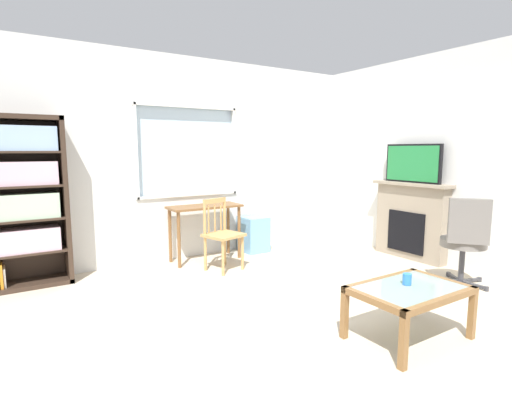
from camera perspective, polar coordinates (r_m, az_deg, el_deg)
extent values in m
cube|color=beige|center=(3.81, 5.44, -15.54)|extent=(6.32, 5.92, 0.02)
cube|color=silver|center=(5.74, -9.81, -2.96)|extent=(5.32, 0.12, 0.87)
cube|color=silver|center=(5.72, -10.30, 17.10)|extent=(5.32, 0.12, 0.65)
cube|color=silver|center=(5.23, -27.46, 6.80)|extent=(1.95, 0.12, 1.24)
cube|color=silver|center=(6.48, 4.03, 7.72)|extent=(1.93, 0.12, 1.24)
cube|color=silver|center=(5.65, -9.99, 7.59)|extent=(1.44, 0.02, 1.24)
cube|color=white|center=(5.63, -9.57, 1.44)|extent=(1.50, 0.06, 0.03)
cube|color=white|center=(5.62, -9.86, 13.75)|extent=(1.50, 0.06, 0.03)
cube|color=white|center=(5.35, -16.86, 7.36)|extent=(0.03, 0.06, 1.24)
cube|color=white|center=(5.91, -3.23, 7.71)|extent=(0.03, 0.06, 1.24)
cube|color=silver|center=(5.61, 28.24, 5.68)|extent=(0.12, 5.12, 2.76)
cube|color=#38281E|center=(5.02, -25.77, 0.63)|extent=(0.05, 0.38, 1.87)
cube|color=#38281E|center=(4.97, -31.36, 10.74)|extent=(0.90, 0.38, 0.05)
cube|color=#38281E|center=(5.18, -29.89, -9.78)|extent=(0.90, 0.38, 0.05)
cube|color=#38281E|center=(5.17, -30.69, 0.49)|extent=(0.90, 0.02, 1.87)
cube|color=#38281E|center=(5.08, -30.17, -5.85)|extent=(0.85, 0.36, 0.02)
cube|color=#38281E|center=(5.02, -30.46, -1.80)|extent=(0.85, 0.36, 0.02)
cube|color=#38281E|center=(4.97, -30.76, 2.35)|extent=(0.85, 0.36, 0.02)
cube|color=#38281E|center=(4.96, -31.06, 6.54)|extent=(0.85, 0.36, 0.02)
cube|color=beige|center=(5.05, -30.08, -4.32)|extent=(0.65, 0.30, 0.25)
cube|color=#B7D6B2|center=(4.99, -30.78, -0.15)|extent=(0.75, 0.28, 0.27)
cube|color=beige|center=(4.96, -30.86, 3.93)|extent=(0.73, 0.28, 0.25)
cube|color=#9EBCDB|center=(4.95, -31.04, 8.21)|extent=(0.73, 0.29, 0.26)
cube|color=orange|center=(5.11, -32.75, -8.39)|extent=(0.03, 0.26, 0.26)
cube|color=white|center=(5.12, -32.42, -8.65)|extent=(0.02, 0.22, 0.21)
cube|color=brown|center=(5.42, -7.37, -0.21)|extent=(0.99, 0.41, 0.03)
cylinder|color=brown|center=(5.17, -11.02, -4.97)|extent=(0.04, 0.04, 0.73)
cylinder|color=brown|center=(5.55, -2.45, -3.94)|extent=(0.04, 0.04, 0.73)
cylinder|color=brown|center=(5.46, -12.24, -4.32)|extent=(0.04, 0.04, 0.73)
cylinder|color=brown|center=(5.82, -4.00, -3.40)|extent=(0.04, 0.04, 0.73)
cube|color=tan|center=(4.98, -4.66, -4.33)|extent=(0.51, 0.50, 0.04)
cylinder|color=tan|center=(4.81, -4.76, -7.64)|extent=(0.04, 0.04, 0.43)
cylinder|color=tan|center=(5.05, -1.96, -6.89)|extent=(0.04, 0.04, 0.43)
cylinder|color=tan|center=(5.04, -7.30, -6.96)|extent=(0.04, 0.04, 0.43)
cylinder|color=tan|center=(5.26, -4.50, -6.28)|extent=(0.04, 0.04, 0.43)
cylinder|color=tan|center=(4.94, -7.39, -1.81)|extent=(0.04, 0.04, 0.45)
cylinder|color=tan|center=(5.17, -4.55, -1.34)|extent=(0.04, 0.04, 0.45)
cube|color=tan|center=(5.03, -5.97, 0.62)|extent=(0.36, 0.13, 0.06)
cylinder|color=tan|center=(4.99, -6.82, -2.06)|extent=(0.02, 0.02, 0.35)
cylinder|color=tan|center=(5.06, -5.94, -1.91)|extent=(0.02, 0.02, 0.35)
cylinder|color=tan|center=(5.13, -5.07, -1.76)|extent=(0.02, 0.02, 0.35)
cube|color=#72ADDB|center=(5.93, -0.38, -4.19)|extent=(0.35, 0.40, 0.52)
cube|color=gray|center=(5.93, 21.34, -2.29)|extent=(0.18, 1.04, 1.02)
cube|color=black|center=(5.87, 20.73, -3.63)|extent=(0.03, 0.57, 0.56)
cube|color=gray|center=(5.84, 21.49, 2.82)|extent=(0.26, 1.14, 0.04)
cube|color=black|center=(5.83, 21.63, 5.58)|extent=(0.05, 0.84, 0.52)
cube|color=#237F3D|center=(5.80, 21.46, 5.58)|extent=(0.01, 0.79, 0.47)
cylinder|color=slate|center=(5.01, 27.63, -4.81)|extent=(0.48, 0.48, 0.09)
cube|color=slate|center=(4.75, 28.29, -2.07)|extent=(0.32, 0.36, 0.48)
cylinder|color=#38383D|center=(5.07, 27.45, -7.46)|extent=(0.06, 0.06, 0.42)
cube|color=#38383D|center=(5.10, 25.73, -9.71)|extent=(0.21, 0.24, 0.03)
cylinder|color=#38383D|center=(5.08, 24.14, -9.73)|extent=(0.05, 0.05, 0.05)
cube|color=#38383D|center=(4.99, 27.05, -10.18)|extent=(0.27, 0.14, 0.03)
cylinder|color=#38383D|center=(4.86, 26.79, -10.70)|extent=(0.05, 0.05, 0.05)
cube|color=#38383D|center=(5.07, 28.73, -10.02)|extent=(0.05, 0.28, 0.03)
cylinder|color=#38383D|center=(5.01, 30.20, -10.36)|extent=(0.05, 0.05, 0.05)
cube|color=#38383D|center=(5.22, 28.39, -9.48)|extent=(0.28, 0.10, 0.03)
cylinder|color=#38383D|center=(5.32, 29.44, -9.29)|extent=(0.05, 0.05, 0.05)
cube|color=#38383D|center=(5.24, 26.59, -9.29)|extent=(0.18, 0.26, 0.03)
cylinder|color=#38383D|center=(5.36, 25.91, -8.93)|extent=(0.05, 0.05, 0.05)
cube|color=#8C9E99|center=(3.44, 21.22, -11.05)|extent=(0.80, 0.51, 0.02)
cube|color=brown|center=(3.29, 25.20, -12.37)|extent=(0.90, 0.05, 0.05)
cube|color=brown|center=(3.60, 17.57, -10.25)|extent=(0.90, 0.05, 0.05)
cube|color=brown|center=(3.12, 16.44, -13.05)|extent=(0.05, 0.61, 0.05)
cube|color=brown|center=(3.78, 25.09, -9.77)|extent=(0.05, 0.61, 0.05)
cube|color=brown|center=(3.05, 20.43, -18.18)|extent=(0.05, 0.05, 0.38)
cube|color=brown|center=(3.72, 28.62, -13.81)|extent=(0.05, 0.05, 0.38)
cube|color=brown|center=(3.38, 12.59, -15.21)|extent=(0.05, 0.05, 0.38)
cube|color=brown|center=(3.99, 21.46, -11.89)|extent=(0.05, 0.05, 0.38)
cylinder|color=#337FD6|center=(3.46, 20.88, -9.92)|extent=(0.07, 0.07, 0.09)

